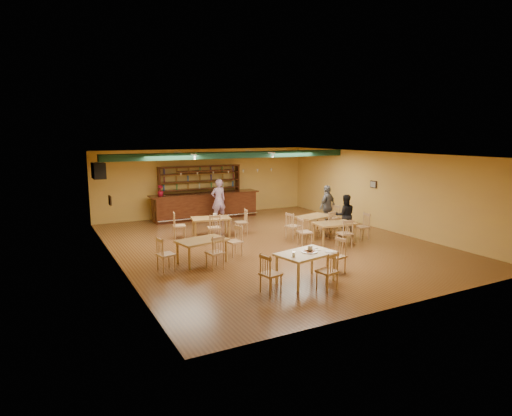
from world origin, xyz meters
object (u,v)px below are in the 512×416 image
bar_counter (206,206)px  dining_table_a (211,227)px  patron_bar (218,200)px  dining_table_d (334,232)px  dining_table_b (314,225)px  dining_table_c (202,251)px  near_table (306,267)px  patron_right_a (345,215)px

bar_counter → dining_table_a: 3.39m
dining_table_a → patron_bar: (1.30, 2.40, 0.56)m
dining_table_a → dining_table_d: bearing=-27.3°
dining_table_b → dining_table_c: 5.22m
dining_table_c → patron_bar: patron_bar is taller
dining_table_b → dining_table_c: bearing=-177.0°
bar_counter → near_table: 8.94m
near_table → patron_bar: 8.17m
dining_table_a → patron_right_a: patron_right_a is taller
dining_table_d → dining_table_b: bearing=91.2°
dining_table_a → near_table: near_table is taller
near_table → dining_table_c: bearing=110.5°
near_table → patron_bar: (1.03, 8.08, 0.52)m
bar_counter → dining_table_b: bearing=-61.7°
near_table → patron_right_a: patron_right_a is taller
bar_counter → patron_right_a: 6.35m
dining_table_a → patron_bar: size_ratio=0.76×
dining_table_c → dining_table_d: bearing=-9.3°
bar_counter → dining_table_a: bar_counter is taller
bar_counter → near_table: size_ratio=3.41×
bar_counter → patron_bar: bearing=-71.9°
patron_bar → patron_right_a: size_ratio=1.19×
dining_table_b → dining_table_d: dining_table_d is taller
patron_right_a → patron_bar: bearing=-30.8°
patron_bar → patron_right_a: patron_bar is taller
dining_table_d → near_table: bearing=-130.7°
near_table → dining_table_a: bearing=81.0°
dining_table_a → patron_right_a: 4.88m
dining_table_b → dining_table_c: dining_table_c is taller
bar_counter → dining_table_d: bearing=-68.5°
bar_counter → near_table: bearing=-94.9°
patron_bar → dining_table_a: bearing=57.8°
bar_counter → dining_table_c: (-2.49, -6.18, -0.22)m
dining_table_d → patron_right_a: 1.17m
dining_table_c → patron_right_a: (5.78, 0.75, 0.42)m
dining_table_d → dining_table_a: bearing=147.2°
near_table → patron_bar: size_ratio=0.79×
dining_table_a → bar_counter: bearing=84.3°
dining_table_c → patron_right_a: bearing=-3.9°
dining_table_b → near_table: bearing=-141.5°
dining_table_b → patron_right_a: 1.21m
bar_counter → near_table: bar_counter is taller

